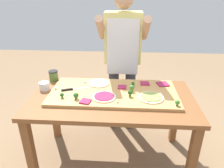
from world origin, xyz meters
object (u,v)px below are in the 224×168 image
at_px(pizza_slice_near_left, 85,101).
at_px(broccoli_floret_front_mid, 133,84).
at_px(pizza_slice_far_left, 163,84).
at_px(pizza_slice_center, 122,87).
at_px(cheese_crumble_c, 118,102).
at_px(sauce_jar, 54,76).
at_px(cook_center, 123,54).
at_px(pizza_whole_white_garlic, 99,83).
at_px(broccoli_floret_back_right, 132,88).
at_px(prep_table, 112,106).
at_px(cheese_crumble_b, 56,88).
at_px(cheese_crumble_a, 85,82).
at_px(pizza_whole_pesto_green, 151,97).
at_px(pizza_whole_beet_magenta, 104,97).
at_px(flour_cup, 45,86).
at_px(broccoli_floret_center_right, 130,93).
at_px(pizza_slice_far_right, 145,83).
at_px(broccoli_floret_center_left, 62,95).
at_px(chefs_knife, 72,89).
at_px(broccoli_floret_back_left, 76,96).
at_px(broccoli_floret_front_right, 177,102).

xyz_separation_m(pizza_slice_near_left, broccoli_floret_front_mid, (0.42, 0.34, 0.02)).
xyz_separation_m(pizza_slice_far_left, broccoli_floret_front_mid, (-0.30, -0.05, 0.02)).
bearing_deg(pizza_slice_center, cheese_crumble_c, -96.28).
bearing_deg(sauce_jar, cook_center, 18.99).
xyz_separation_m(pizza_whole_white_garlic, pizza_slice_center, (0.24, -0.08, -0.00)).
relative_size(broccoli_floret_back_right, cook_center, 0.04).
xyz_separation_m(pizza_slice_center, pizza_slice_far_left, (0.41, 0.09, 0.00)).
relative_size(prep_table, cheese_crumble_b, 77.62).
height_order(pizza_slice_far_left, cheese_crumble_b, cheese_crumble_b).
distance_m(pizza_slice_near_left, broccoli_floret_back_right, 0.46).
bearing_deg(cheese_crumble_a, pizza_whole_pesto_green, -23.37).
relative_size(cheese_crumble_a, cheese_crumble_c, 1.21).
distance_m(pizza_whole_beet_magenta, flour_cup, 0.63).
bearing_deg(broccoli_floret_center_right, flour_cup, 170.61).
bearing_deg(pizza_slice_far_right, broccoli_floret_back_right, -127.46).
bearing_deg(broccoli_floret_center_left, pizza_whole_pesto_green, 3.34).
distance_m(chefs_knife, broccoli_floret_front_mid, 0.61).
xyz_separation_m(cheese_crumble_b, cook_center, (0.64, 0.51, 0.20)).
distance_m(flour_cup, sauce_jar, 0.22).
distance_m(pizza_slice_near_left, cheese_crumble_c, 0.28).
xyz_separation_m(pizza_slice_center, cheese_crumble_c, (-0.03, -0.30, 0.00)).
xyz_separation_m(chefs_knife, pizza_whole_white_garlic, (0.25, 0.16, 0.00)).
xyz_separation_m(pizza_slice_far_left, cheese_crumble_a, (-0.80, -0.01, 0.00)).
relative_size(pizza_slice_far_left, pizza_slice_far_right, 1.24).
distance_m(pizza_slice_center, pizza_slice_far_left, 0.42).
bearing_deg(prep_table, pizza_slice_far_left, 25.89).
relative_size(cheese_crumble_b, flour_cup, 0.20).
bearing_deg(broccoli_floret_back_left, broccoli_floret_center_left, 173.62).
xyz_separation_m(pizza_slice_center, broccoli_floret_front_mid, (0.11, 0.04, 0.02)).
relative_size(chefs_knife, sauce_jar, 2.37).
height_order(pizza_whole_pesto_green, pizza_slice_center, pizza_whole_pesto_green).
distance_m(pizza_slice_far_right, cheese_crumble_a, 0.61).
height_order(pizza_whole_white_garlic, pizza_slice_near_left, pizza_whole_white_garlic).
relative_size(pizza_whole_white_garlic, sauce_jar, 1.90).
bearing_deg(broccoli_floret_front_mid, cheese_crumble_c, -112.21).
bearing_deg(broccoli_floret_back_right, flour_cup, 177.30).
distance_m(prep_table, cheese_crumble_a, 0.40).
xyz_separation_m(pizza_whole_beet_magenta, broccoli_floret_back_left, (-0.25, -0.05, 0.03)).
bearing_deg(pizza_whole_pesto_green, pizza_whole_white_garlic, 151.24).
relative_size(broccoli_floret_center_left, cook_center, 0.03).
relative_size(pizza_slice_far_right, broccoli_floret_front_right, 1.68).
distance_m(prep_table, broccoli_floret_back_right, 0.26).
relative_size(pizza_whole_white_garlic, broccoli_floret_front_mid, 4.59).
bearing_deg(prep_table, pizza_whole_pesto_green, -7.49).
distance_m(pizza_slice_near_left, flour_cup, 0.53).
xyz_separation_m(pizza_whole_pesto_green, flour_cup, (-1.03, 0.16, 0.00)).
bearing_deg(pizza_slice_near_left, cook_center, 67.54).
xyz_separation_m(broccoli_floret_center_left, broccoli_floret_back_right, (0.63, 0.16, 0.01)).
distance_m(pizza_slice_near_left, broccoli_floret_center_left, 0.23).
height_order(pizza_whole_white_garlic, broccoli_floret_front_right, broccoli_floret_front_right).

